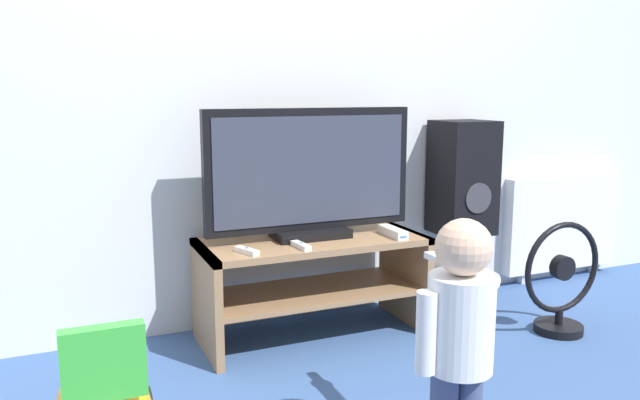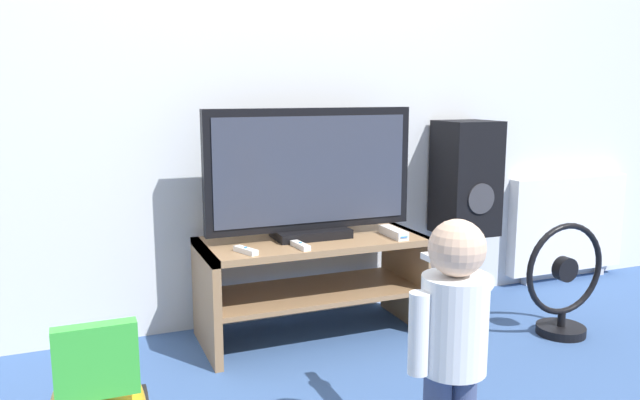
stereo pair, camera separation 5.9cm
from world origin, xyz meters
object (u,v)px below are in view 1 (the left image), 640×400
object	(u,v)px
television	(310,175)
radiator	(561,223)
game_console	(393,232)
remote_secondary	(301,246)
child	(458,324)
remote_primary	(247,251)
speaker_tower	(462,183)
floor_fan	(561,283)

from	to	relation	value
television	radiator	bearing A→B (deg)	7.21
game_console	radiator	world-z (taller)	radiator
remote_secondary	child	xyz separation A→B (m)	(0.11, -0.98, -0.02)
game_console	remote_primary	bearing A→B (deg)	-177.73
television	speaker_tower	size ratio (longest dim) A/B	1.00
remote_primary	remote_secondary	distance (m)	0.24
game_console	speaker_tower	xyz separation A→B (m)	(0.55, 0.24, 0.17)
television	child	xyz separation A→B (m)	(-0.00, -1.15, -0.30)
remote_primary	floor_fan	xyz separation A→B (m)	(1.45, -0.29, -0.24)
speaker_tower	radiator	world-z (taller)	speaker_tower
remote_secondary	floor_fan	distance (m)	1.26
remote_secondary	game_console	bearing A→B (deg)	4.26
remote_primary	floor_fan	size ratio (longest dim) A/B	0.25
child	game_console	bearing A→B (deg)	70.34
speaker_tower	radiator	xyz separation A→B (m)	(0.82, 0.12, -0.31)
child	floor_fan	world-z (taller)	child
remote_secondary	child	world-z (taller)	child
speaker_tower	radiator	distance (m)	0.89
game_console	television	bearing A→B (deg)	159.49
remote_secondary	radiator	world-z (taller)	radiator
television	radiator	world-z (taller)	television
floor_fan	radiator	bearing A→B (deg)	46.12
speaker_tower	game_console	bearing A→B (deg)	-156.81
radiator	remote_secondary	bearing A→B (deg)	-168.12
radiator	game_console	bearing A→B (deg)	-165.58
television	child	distance (m)	1.19
television	remote_secondary	distance (m)	0.35
speaker_tower	television	bearing A→B (deg)	-173.57
floor_fan	radiator	world-z (taller)	radiator
child	speaker_tower	xyz separation A→B (m)	(0.92, 1.25, 0.20)
game_console	remote_secondary	world-z (taller)	game_console
game_console	remote_primary	xyz separation A→B (m)	(-0.71, -0.03, -0.01)
floor_fan	radiator	distance (m)	0.94
floor_fan	remote_secondary	bearing A→B (deg)	166.77
remote_secondary	floor_fan	size ratio (longest dim) A/B	0.25
remote_primary	remote_secondary	xyz separation A→B (m)	(0.24, -0.01, 0.00)
speaker_tower	radiator	bearing A→B (deg)	8.07
remote_secondary	radiator	size ratio (longest dim) A/B	0.16
television	child	bearing A→B (deg)	-90.10
remote_primary	television	bearing A→B (deg)	24.68
speaker_tower	floor_fan	xyz separation A→B (m)	(0.18, -0.56, -0.41)
television	remote_primary	distance (m)	0.48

